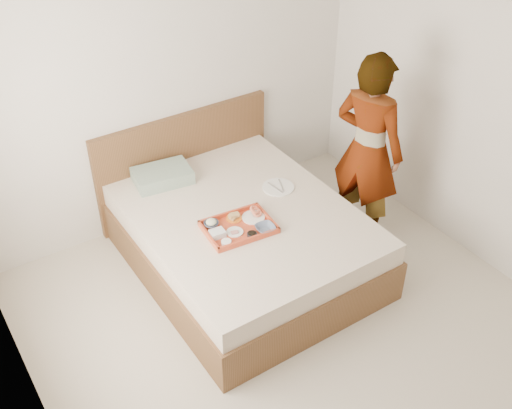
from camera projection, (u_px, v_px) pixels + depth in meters
The scene contains 17 objects.
ground at pixel (312, 346), 4.34m from camera, with size 3.50×4.00×0.01m, color beige.
wall_back at pixel (169, 77), 4.92m from camera, with size 3.50×0.01×2.60m, color silver.
wall_left at pixel (24, 319), 2.79m from camera, with size 0.01×4.00×2.60m, color silver.
bed at pixel (244, 239), 4.89m from camera, with size 1.65×2.00×0.53m, color brown.
headboard at pixel (185, 163), 5.42m from camera, with size 1.65×0.06×0.95m, color brown.
pillow at pixel (162, 176), 5.05m from camera, with size 0.46×0.31×0.11m, color gray.
tray at pixel (239, 227), 4.55m from camera, with size 0.51×0.37×0.05m, color #BF5229.
prawn_plate at pixel (253, 217), 4.65m from camera, with size 0.18×0.18×0.01m, color white.
navy_bowl_big at pixel (265, 228), 4.52m from camera, with size 0.14×0.14×0.04m, color #1A2648.
sauce_dish at pixel (252, 235), 4.47m from camera, with size 0.07×0.07×0.03m, color black.
meat_plate at pixel (235, 232), 4.51m from camera, with size 0.13×0.13×0.01m, color white.
bread_plate at pixel (234, 218), 4.64m from camera, with size 0.12×0.12×0.01m, color orange.
salad_bowl at pixel (211, 224), 4.56m from camera, with size 0.11×0.11×0.03m, color #1A2648.
plastic_tub at pixel (217, 233), 4.47m from camera, with size 0.11×0.09×0.05m, color silver.
cheese_round at pixel (226, 242), 4.40m from camera, with size 0.07×0.07×0.03m, color white.
dinner_plate at pixel (278, 187), 5.00m from camera, with size 0.26×0.26×0.01m, color white.
person at pixel (368, 151), 4.90m from camera, with size 0.61×0.40×1.66m, color silver.
Camera 1 is at (-1.94, -2.21, 3.37)m, focal length 43.01 mm.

